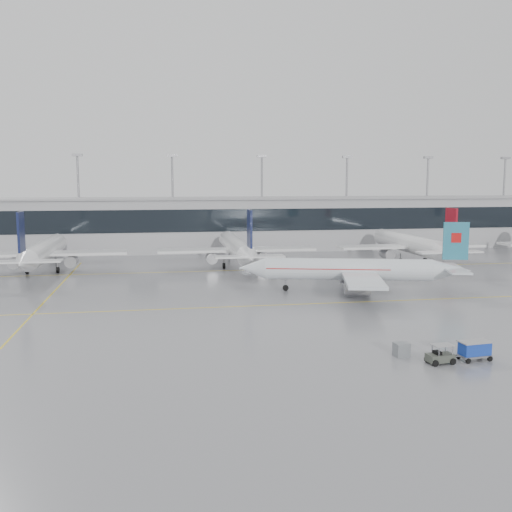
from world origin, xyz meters
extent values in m
plane|color=gray|center=(0.00, 0.00, 0.00)|extent=(320.00, 320.00, 0.00)
cube|color=gold|center=(0.00, 0.00, 0.01)|extent=(120.00, 0.25, 0.01)
cube|color=gold|center=(0.00, 30.00, 0.01)|extent=(120.00, 0.25, 0.01)
cube|color=gold|center=(-30.00, 15.00, 0.01)|extent=(0.25, 60.00, 0.01)
cube|color=#9C9CA0|center=(0.00, 62.00, 6.00)|extent=(180.00, 15.00, 12.00)
cube|color=black|center=(0.00, 54.45, 7.50)|extent=(180.00, 0.20, 5.00)
cube|color=gray|center=(0.00, 62.00, 12.20)|extent=(182.00, 16.00, 0.40)
cylinder|color=gray|center=(-33.00, 68.00, 11.00)|extent=(0.50, 0.50, 22.00)
cube|color=gray|center=(-33.00, 68.00, 22.30)|extent=(2.40, 1.00, 0.60)
cylinder|color=gray|center=(-11.00, 68.00, 11.00)|extent=(0.50, 0.50, 22.00)
cube|color=gray|center=(-11.00, 68.00, 22.30)|extent=(2.40, 1.00, 0.60)
cylinder|color=gray|center=(11.00, 68.00, 11.00)|extent=(0.50, 0.50, 22.00)
cube|color=gray|center=(11.00, 68.00, 22.30)|extent=(2.40, 1.00, 0.60)
cylinder|color=gray|center=(33.00, 68.00, 11.00)|extent=(0.50, 0.50, 22.00)
cube|color=gray|center=(33.00, 68.00, 22.30)|extent=(2.40, 1.00, 0.60)
cylinder|color=gray|center=(55.00, 68.00, 11.00)|extent=(0.50, 0.50, 22.00)
cube|color=gray|center=(55.00, 68.00, 22.30)|extent=(2.40, 1.00, 0.60)
cylinder|color=gray|center=(77.00, 68.00, 11.00)|extent=(0.50, 0.50, 22.00)
cube|color=gray|center=(77.00, 68.00, 22.30)|extent=(2.40, 1.00, 0.60)
cylinder|color=silver|center=(12.93, 7.16, 3.38)|extent=(24.37, 9.03, 3.19)
cone|color=silver|center=(-0.80, 10.62, 3.38)|extent=(4.66, 4.07, 3.19)
cone|color=silver|center=(27.44, 3.51, 3.38)|extent=(6.21, 4.46, 3.19)
cube|color=silver|center=(14.39, 6.80, 2.98)|extent=(11.28, 26.78, 0.45)
cube|color=silver|center=(27.64, 3.46, 3.68)|extent=(5.19, 10.51, 0.25)
cube|color=teal|center=(27.83, 3.41, 7.70)|extent=(3.58, 1.22, 5.44)
cylinder|color=#95959B|center=(12.73, 2.26, 1.48)|extent=(4.00, 2.92, 2.10)
cylinder|color=#95959B|center=(15.07, 11.57, 1.48)|extent=(4.00, 2.92, 2.10)
cylinder|color=gray|center=(4.05, 9.40, 1.12)|extent=(0.20, 0.20, 1.33)
cylinder|color=black|center=(4.05, 9.40, 0.45)|extent=(0.95, 0.51, 0.90)
cylinder|color=gray|center=(14.72, 4.03, 1.22)|extent=(0.24, 0.24, 1.33)
cylinder|color=black|center=(14.72, 4.03, 0.55)|extent=(1.18, 0.70, 1.10)
cylinder|color=gray|center=(15.99, 9.07, 1.22)|extent=(0.24, 0.24, 1.33)
cylinder|color=black|center=(15.99, 9.07, 0.55)|extent=(1.18, 0.70, 1.10)
cube|color=#B70F0F|center=(27.83, 3.41, 8.17)|extent=(1.47, 0.78, 1.40)
cube|color=#B70F0F|center=(10.02, 7.89, 3.58)|extent=(18.24, 7.52, 0.12)
cylinder|color=white|center=(-35.00, 35.00, 3.80)|extent=(3.59, 27.36, 3.59)
cone|color=white|center=(-35.00, 50.68, 3.80)|extent=(3.59, 4.00, 3.59)
cone|color=white|center=(-35.00, 18.52, 3.80)|extent=(3.59, 5.60, 3.59)
cube|color=white|center=(-35.00, 33.50, 3.40)|extent=(29.64, 5.00, 0.45)
cube|color=white|center=(-35.00, 18.32, 4.10)|extent=(11.40, 2.80, 0.25)
cube|color=#11173D|center=(-35.00, 18.12, 8.66)|extent=(0.35, 3.60, 6.12)
cylinder|color=#95959B|center=(-39.80, 34.00, 1.90)|extent=(2.10, 3.60, 2.10)
cylinder|color=#95959B|center=(-30.20, 34.00, 1.90)|extent=(2.10, 3.60, 2.10)
cylinder|color=gray|center=(-35.00, 45.68, 1.23)|extent=(0.20, 0.20, 1.56)
cylinder|color=black|center=(-35.00, 45.68, 0.45)|extent=(0.30, 0.90, 0.90)
cylinder|color=gray|center=(-37.60, 32.50, 1.33)|extent=(0.24, 0.24, 1.56)
cylinder|color=black|center=(-37.60, 32.50, 0.55)|extent=(0.45, 1.10, 1.10)
cylinder|color=gray|center=(-32.40, 32.50, 1.33)|extent=(0.24, 0.24, 1.56)
cylinder|color=black|center=(-32.40, 32.50, 0.55)|extent=(0.45, 1.10, 1.10)
cylinder|color=white|center=(0.00, 35.00, 3.80)|extent=(3.59, 27.36, 3.59)
cone|color=white|center=(0.00, 50.68, 3.80)|extent=(3.59, 4.00, 3.59)
cone|color=white|center=(0.00, 18.52, 3.80)|extent=(3.59, 5.60, 3.59)
cube|color=white|center=(0.00, 33.50, 3.40)|extent=(29.64, 5.00, 0.45)
cube|color=white|center=(0.00, 18.32, 4.10)|extent=(11.40, 2.80, 0.25)
cube|color=#11173D|center=(0.00, 18.12, 8.66)|extent=(0.35, 3.60, 6.12)
cylinder|color=#95959B|center=(-4.80, 34.00, 1.90)|extent=(2.10, 3.60, 2.10)
cylinder|color=#95959B|center=(4.80, 34.00, 1.90)|extent=(2.10, 3.60, 2.10)
cylinder|color=gray|center=(0.00, 45.68, 1.23)|extent=(0.20, 0.20, 1.56)
cylinder|color=black|center=(0.00, 45.68, 0.45)|extent=(0.30, 0.90, 0.90)
cylinder|color=gray|center=(-2.60, 32.50, 1.33)|extent=(0.24, 0.24, 1.56)
cylinder|color=black|center=(-2.60, 32.50, 0.55)|extent=(0.45, 1.10, 1.10)
cylinder|color=gray|center=(2.60, 32.50, 1.33)|extent=(0.24, 0.24, 1.56)
cylinder|color=black|center=(2.60, 32.50, 0.55)|extent=(0.45, 1.10, 1.10)
cylinder|color=white|center=(35.00, 35.00, 3.80)|extent=(3.59, 27.36, 3.59)
cone|color=white|center=(35.00, 50.68, 3.80)|extent=(3.59, 4.00, 3.59)
cone|color=white|center=(35.00, 18.52, 3.80)|extent=(3.59, 5.60, 3.59)
cube|color=white|center=(35.00, 33.50, 3.40)|extent=(29.64, 5.00, 0.45)
cube|color=white|center=(35.00, 18.32, 4.10)|extent=(11.40, 2.80, 0.25)
cube|color=maroon|center=(35.00, 18.12, 8.66)|extent=(0.35, 3.60, 6.12)
cylinder|color=#95959B|center=(30.20, 34.00, 1.90)|extent=(2.10, 3.60, 2.10)
cylinder|color=#95959B|center=(39.80, 34.00, 1.90)|extent=(2.10, 3.60, 2.10)
cylinder|color=gray|center=(35.00, 45.68, 1.23)|extent=(0.20, 0.20, 1.56)
cylinder|color=black|center=(35.00, 45.68, 0.45)|extent=(0.30, 0.90, 0.90)
cylinder|color=gray|center=(32.40, 32.50, 1.33)|extent=(0.24, 0.24, 1.56)
cylinder|color=black|center=(32.40, 32.50, 0.55)|extent=(0.45, 1.10, 1.10)
cylinder|color=gray|center=(37.60, 32.50, 1.33)|extent=(0.24, 0.24, 1.56)
cylinder|color=black|center=(37.60, 32.50, 0.55)|extent=(0.45, 1.10, 1.10)
cube|color=#3E423A|center=(10.31, -26.25, 0.54)|extent=(2.50, 1.54, 0.69)
cube|color=gray|center=(10.51, -26.23, 1.70)|extent=(2.01, 1.48, 0.06)
cube|color=black|center=(10.01, -26.29, 0.99)|extent=(0.58, 0.84, 0.40)
cylinder|color=gray|center=(12.08, -26.06, 0.49)|extent=(1.19, 0.21, 0.08)
cylinder|color=gray|center=(9.88, -26.85, 1.24)|extent=(0.08, 0.08, 0.89)
cylinder|color=gray|center=(9.76, -25.77, 1.24)|extent=(0.08, 0.08, 0.89)
cylinder|color=gray|center=(11.25, -26.70, 1.24)|extent=(0.08, 0.08, 0.89)
cylinder|color=gray|center=(11.14, -25.62, 1.24)|extent=(0.08, 0.08, 0.89)
cylinder|color=black|center=(9.49, -26.99, 0.30)|extent=(0.61, 0.26, 0.59)
cylinder|color=black|center=(9.35, -25.71, 0.30)|extent=(0.61, 0.26, 0.59)
cylinder|color=black|center=(11.26, -26.80, 0.30)|extent=(0.61, 0.26, 0.59)
cylinder|color=black|center=(11.13, -25.52, 0.30)|extent=(0.61, 0.26, 0.59)
cube|color=gray|center=(13.89, -25.87, 0.43)|extent=(3.03, 1.75, 0.17)
cube|color=#1637AA|center=(13.89, -25.87, 1.11)|extent=(2.83, 1.63, 1.16)
cube|color=gray|center=(13.89, -25.87, 1.73)|extent=(3.04, 1.84, 0.10)
cylinder|color=black|center=(12.82, -26.71, 0.24)|extent=(0.50, 0.22, 0.48)
cylinder|color=black|center=(12.66, -25.27, 0.24)|extent=(0.50, 0.22, 0.48)
cylinder|color=black|center=(15.12, -26.46, 0.24)|extent=(0.50, 0.22, 0.48)
cylinder|color=black|center=(14.96, -25.02, 0.24)|extent=(0.50, 0.22, 0.48)
cube|color=slate|center=(7.74, -23.72, 0.64)|extent=(1.38, 1.29, 1.29)
camera|label=1|loc=(-14.36, -72.37, 16.36)|focal=40.00mm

